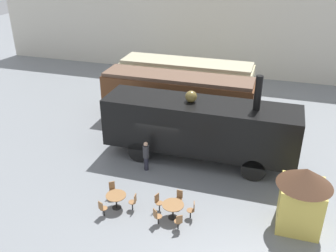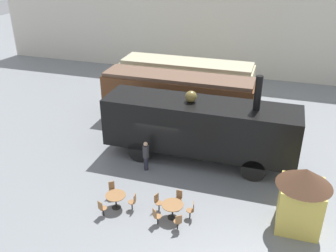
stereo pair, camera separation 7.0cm
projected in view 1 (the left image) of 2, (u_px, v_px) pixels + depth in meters
ground_plane at (162, 158)px, 21.84m from camera, size 80.00×80.00×0.00m
backdrop_wall at (217, 26)px, 33.43m from camera, size 44.00×0.15×9.00m
passenger_coach_vintage at (186, 78)px, 28.78m from camera, size 10.08×2.74×3.19m
passenger_coach_wooden at (177, 95)px, 25.22m from camera, size 10.17×2.43×3.42m
steam_locomotive at (200, 126)px, 20.71m from camera, size 10.67×2.67×5.38m
cafe_table_near at (116, 198)px, 17.52m from camera, size 0.96×0.96×0.72m
cafe_table_mid at (173, 207)px, 16.88m from camera, size 1.00×1.00×0.74m
cafe_chair_0 at (134, 201)px, 17.42m from camera, size 0.37×0.36×0.87m
cafe_chair_1 at (112, 189)px, 18.28m from camera, size 0.40×0.40×0.87m
cafe_chair_2 at (102, 208)px, 16.98m from camera, size 0.38×0.40×0.87m
cafe_chair_3 at (157, 216)px, 16.50m from camera, size 0.40×0.41×0.87m
cafe_chair_4 at (179, 221)px, 16.18m from camera, size 0.39×0.40×0.87m
cafe_chair_5 at (192, 209)px, 16.90m from camera, size 0.38×0.36×0.87m
cafe_chair_6 at (179, 197)px, 17.66m from camera, size 0.36×0.36×0.87m
cafe_chair_7 at (158, 201)px, 17.41m from camera, size 0.39×0.38×0.87m
visitor_person at (146, 155)px, 20.29m from camera, size 0.34×0.34×1.74m
ticket_kiosk at (302, 195)px, 15.93m from camera, size 2.34×2.34×3.00m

